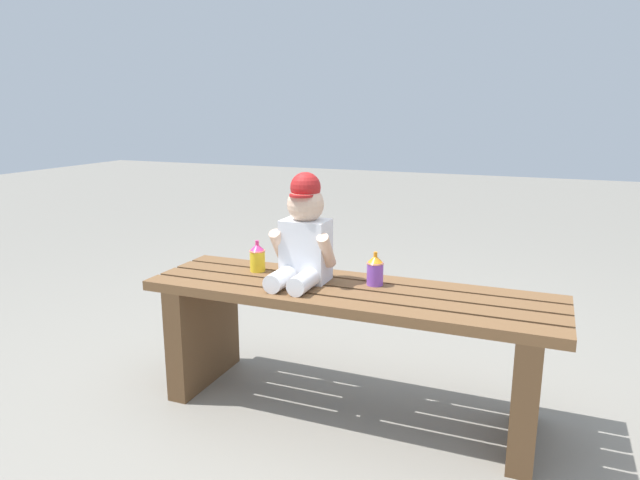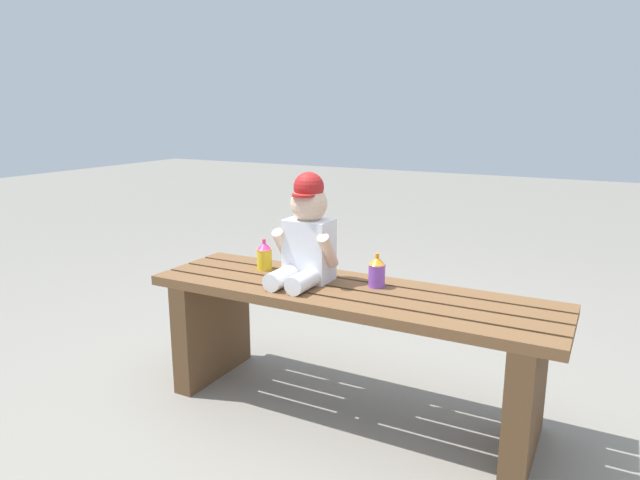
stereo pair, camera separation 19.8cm
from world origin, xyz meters
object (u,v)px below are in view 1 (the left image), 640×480
Objects in this scene: sippy_cup_left at (257,257)px; sippy_cup_right at (375,270)px; park_bench at (348,330)px; child_figure at (304,235)px.

sippy_cup_left is 1.00× the size of sippy_cup_right.
park_bench is 11.97× the size of sippy_cup_right.
park_bench is 0.38m from child_figure.
child_figure is at bearing -167.84° from sippy_cup_right.
park_bench is 11.97× the size of sippy_cup_left.
sippy_cup_left is at bearing 169.93° from park_bench.
child_figure reaches higher than park_bench.
park_bench is 3.67× the size of child_figure.
park_bench is at bearing -5.24° from child_figure.
sippy_cup_left is 0.48m from sippy_cup_right.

